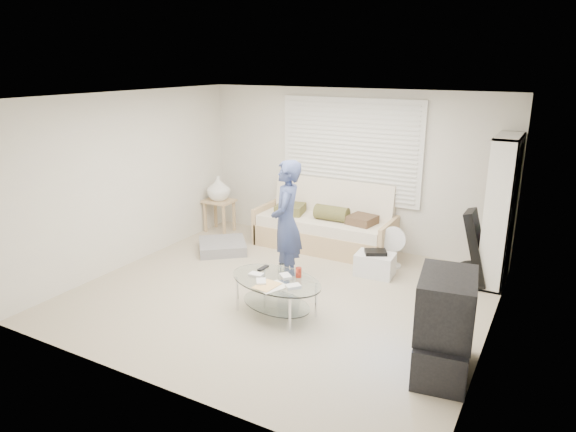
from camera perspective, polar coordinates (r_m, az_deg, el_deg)
The scene contains 13 objects.
ground at distance 6.71m, azimuth -0.81°, elevation -8.70°, with size 5.00×5.00×0.00m, color tan.
room_shell at distance 6.60m, azimuth 1.20°, elevation 5.79°, with size 5.02×4.52×2.51m.
window_blinds at distance 8.15m, azimuth 6.88°, elevation 7.24°, with size 2.32×0.08×1.62m.
futon_sofa at distance 8.24m, azimuth 4.17°, elevation -1.16°, with size 2.20×0.89×1.08m.
grey_floor_pillow at distance 8.21m, azimuth -7.30°, elevation -3.34°, with size 0.71×0.71×0.16m, color gray.
side_table at distance 8.98m, azimuth -7.71°, elevation 2.80°, with size 0.50×0.40×0.99m.
bookshelf at distance 7.30m, azimuth 22.48°, elevation 0.51°, with size 0.32×0.84×2.00m.
guitar_case at distance 7.23m, azimuth 20.09°, elevation -3.94°, with size 0.41×0.38×1.01m.
floor_fan at distance 7.60m, azimuth 11.67°, elevation -3.00°, with size 0.38×0.25×0.61m.
storage_bin at distance 7.33m, azimuth 9.64°, elevation -5.26°, with size 0.54×0.40×0.37m.
tv_unit at distance 5.20m, azimuth 16.93°, elevation -11.56°, with size 0.62×0.98×1.00m.
coffee_table at distance 6.08m, azimuth -1.32°, elevation -7.77°, with size 1.32×0.98×0.57m.
standing_person at distance 6.79m, azimuth -0.18°, elevation -0.76°, with size 0.61×0.40×1.68m, color navy.
Camera 1 is at (3.00, -5.26, 2.89)m, focal length 32.00 mm.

